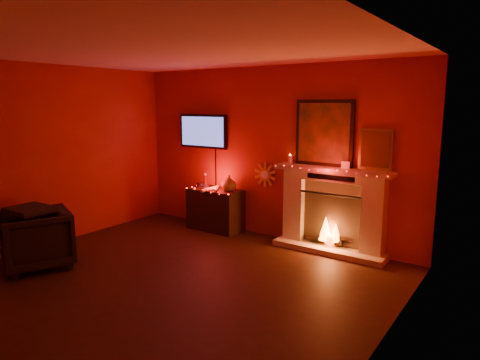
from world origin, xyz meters
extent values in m
plane|color=black|center=(0.00, 0.00, 0.00)|extent=(5.00, 5.00, 0.00)
plane|color=silver|center=(0.00, 0.00, 2.70)|extent=(5.00, 5.00, 0.00)
plane|color=maroon|center=(0.00, 2.50, 1.35)|extent=(5.00, 0.00, 5.00)
plane|color=maroon|center=(-2.50, 0.00, 1.35)|extent=(0.00, 5.00, 5.00)
plane|color=maroon|center=(2.50, 0.00, 1.35)|extent=(0.00, 5.00, 5.00)
cube|color=beige|center=(1.15, 2.30, 0.04)|extent=(1.65, 0.40, 0.08)
cube|color=beige|center=(0.55, 2.39, 0.55)|extent=(0.30, 0.22, 0.95)
cube|color=beige|center=(1.75, 2.39, 0.55)|extent=(0.30, 0.22, 0.95)
cube|color=beige|center=(1.15, 2.39, 1.10)|extent=(1.50, 0.22, 0.14)
cube|color=beige|center=(1.15, 2.33, 1.20)|extent=(1.72, 0.34, 0.06)
cube|color=#8B6650|center=(1.15, 2.45, 0.55)|extent=(0.90, 0.10, 0.95)
cube|color=black|center=(1.15, 2.27, 0.47)|extent=(0.90, 0.02, 0.78)
cylinder|color=black|center=(1.05, 2.36, 0.14)|extent=(0.55, 0.09, 0.09)
cylinder|color=black|center=(1.23, 2.38, 0.20)|extent=(0.51, 0.18, 0.08)
cone|color=orange|center=(1.07, 2.36, 0.33)|extent=(0.20, 0.20, 0.34)
cone|color=orange|center=(1.22, 2.37, 0.29)|extent=(0.16, 0.16, 0.26)
sphere|color=#FF3F07|center=(1.15, 2.36, 0.16)|extent=(0.18, 0.18, 0.18)
cube|color=black|center=(0.95, 2.46, 1.71)|extent=(0.88, 0.05, 0.95)
cube|color=#BA5618|center=(0.95, 2.44, 1.71)|extent=(0.78, 0.01, 0.85)
cube|color=gold|center=(1.70, 2.47, 1.51)|extent=(0.46, 0.04, 0.56)
cube|color=olive|center=(1.70, 2.45, 1.51)|extent=(0.38, 0.01, 0.48)
cylinder|color=beige|center=(0.45, 2.38, 1.29)|extent=(0.07, 0.07, 0.12)
cube|color=white|center=(1.33, 2.36, 1.28)|extent=(0.12, 0.01, 0.10)
cube|color=black|center=(-1.30, 2.46, 1.65)|extent=(1.00, 0.06, 0.58)
cube|color=#4F60CD|center=(-1.30, 2.42, 1.65)|extent=(0.92, 0.01, 0.50)
cylinder|color=black|center=(-1.05, 2.47, 1.03)|extent=(0.02, 0.02, 0.66)
cylinder|color=gold|center=(-0.05, 2.48, 1.00)|extent=(0.20, 0.03, 0.20)
cylinder|color=white|center=(-0.05, 2.46, 1.00)|extent=(0.13, 0.01, 0.13)
cube|color=black|center=(-0.90, 2.26, 0.35)|extent=(0.92, 0.46, 0.70)
imported|color=brown|center=(-0.62, 2.28, 0.83)|extent=(0.25, 0.25, 0.26)
imported|color=black|center=(-1.18, 2.20, 0.74)|extent=(0.11, 0.11, 0.09)
cylinder|color=white|center=(-0.91, 2.20, 0.73)|extent=(0.09, 0.38, 0.05)
cylinder|color=white|center=(-0.89, 2.10, 0.73)|extent=(0.08, 0.38, 0.05)
cylinder|color=white|center=(-0.83, 2.21, 0.73)|extent=(0.24, 0.35, 0.05)
cube|color=maroon|center=(-1.12, 2.19, 0.72)|extent=(0.20, 0.14, 0.03)
cube|color=#1B2A41|center=(-1.11, 2.20, 0.74)|extent=(0.17, 0.12, 0.02)
imported|color=black|center=(-1.76, -0.43, 0.38)|extent=(1.07, 1.08, 0.76)
camera|label=1|loc=(3.48, -3.29, 2.11)|focal=32.00mm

